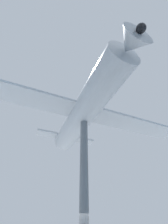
{
  "coord_description": "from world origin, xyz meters",
  "views": [
    {
      "loc": [
        2.24,
        8.4,
        1.93
      ],
      "look_at": [
        0.0,
        0.0,
        8.72
      ],
      "focal_mm": 24.0,
      "sensor_mm": 36.0,
      "label": 1
    }
  ],
  "objects": [
    {
      "name": "support_pylon_central",
      "position": [
        0.0,
        0.0,
        3.89
      ],
      "size": [
        0.49,
        0.49,
        7.79
      ],
      "color": "slate",
      "rests_on": "ground_plane"
    },
    {
      "name": "suspended_airplane",
      "position": [
        -0.03,
        0.18,
        8.73
      ],
      "size": [
        17.31,
        11.85,
        3.34
      ],
      "rotation": [
        0.0,
        0.0,
        0.14
      ],
      "color": "#B2B7BC",
      "rests_on": "support_pylon_central"
    }
  ]
}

